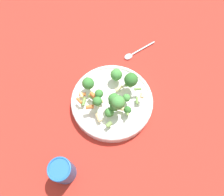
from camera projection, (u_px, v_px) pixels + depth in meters
name	position (u px, v px, depth m)	size (l,w,h in m)	color
ground_plane	(112.00, 104.00, 0.80)	(3.00, 3.00, 0.00)	#B72D23
bowl	(112.00, 101.00, 0.78)	(0.29, 0.29, 0.04)	white
pasta_salad	(113.00, 93.00, 0.73)	(0.22, 0.21, 0.09)	#8CB766
cup	(63.00, 171.00, 0.65)	(0.07, 0.07, 0.11)	#2366B2
spoon	(134.00, 53.00, 0.89)	(0.09, 0.14, 0.01)	silver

